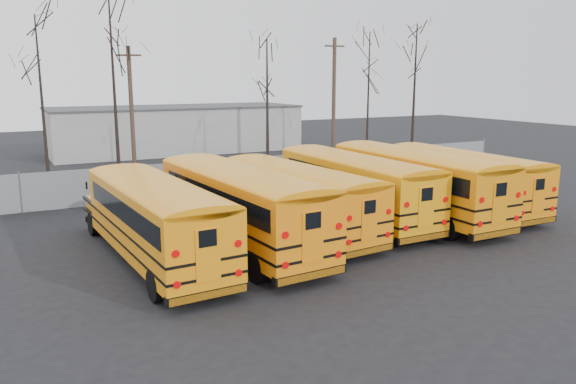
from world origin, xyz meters
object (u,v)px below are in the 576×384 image
bus_f (459,175)px  bus_e (412,178)px  bus_b (237,201)px  utility_pole_left (132,114)px  bus_a (154,214)px  bus_d (352,182)px  utility_pole_right (334,99)px  bus_c (295,193)px

bus_f → bus_e: bearing=-174.3°
bus_b → bus_e: bus_e is taller
bus_b → utility_pole_left: bearing=87.6°
bus_a → utility_pole_left: size_ratio=1.32×
bus_d → utility_pole_right: utility_pole_right is taller
bus_c → utility_pole_right: (12.85, 17.33, 3.22)m
bus_b → bus_f: 12.80m
bus_c → utility_pole_left: (-3.56, 15.04, 2.64)m
bus_b → bus_f: (12.76, 1.05, -0.14)m
bus_f → bus_d: bearing=176.5°
bus_c → bus_f: size_ratio=1.00×
bus_a → bus_b: bus_b is taller
bus_f → bus_b: bearing=-174.1°
bus_d → utility_pole_right: (9.48, 16.71, 3.12)m
bus_d → bus_f: bus_d is taller
bus_c → bus_b: bearing=-168.5°
utility_pole_left → bus_b: bearing=-68.1°
bus_b → bus_c: size_ratio=1.09×
bus_f → bus_a: bearing=-174.3°
bus_a → bus_e: 12.87m
bus_b → utility_pole_right: (15.95, 18.28, 3.06)m
bus_b → bus_d: bearing=9.6°
bus_c → utility_pole_left: 15.67m
bus_b → utility_pole_right: utility_pole_right is taller
bus_b → utility_pole_left: size_ratio=1.40×
bus_c → utility_pole_left: size_ratio=1.29×
bus_a → bus_d: size_ratio=0.99×
bus_a → utility_pole_right: bearing=40.5°
bus_a → utility_pole_left: (2.93, 16.20, 2.58)m
bus_e → bus_f: bus_e is taller
bus_b → bus_e: bearing=0.7°
bus_f → utility_pole_right: utility_pole_right is taller
utility_pole_left → utility_pole_right: utility_pole_right is taller
utility_pole_left → bus_c: bearing=-56.4°
bus_d → utility_pole_left: utility_pole_left is taller
utility_pole_left → utility_pole_right: size_ratio=0.88×
bus_a → bus_c: 6.59m
bus_b → utility_pole_left: (-0.46, 15.98, 2.48)m
bus_d → bus_c: bearing=-170.0°
bus_a → bus_b: (3.38, 0.22, 0.10)m
bus_a → bus_b: 3.39m
bus_a → utility_pole_right: (19.33, 18.50, 3.16)m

